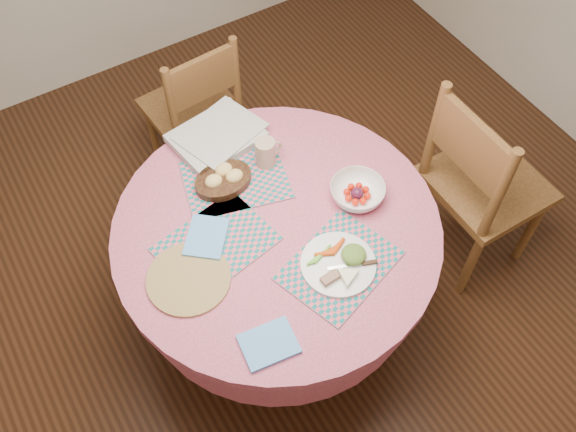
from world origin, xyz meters
name	(u,v)px	position (x,y,z in m)	size (l,w,h in m)	color
ground	(279,316)	(0.00, 0.00, 0.00)	(4.00, 4.00, 0.00)	#331C0F
room_envelope	(271,10)	(0.00, 0.00, 1.71)	(4.01, 4.01, 2.71)	silver
dining_table	(277,254)	(0.00, 0.00, 0.56)	(1.24, 1.24, 0.75)	#CD5F6D
chair_right	(479,183)	(0.94, -0.14, 0.54)	(0.46, 0.48, 1.03)	brown
chair_back	(195,108)	(0.12, 0.97, 0.47)	(0.45, 0.43, 0.90)	brown
placemat_front	(339,265)	(0.10, -0.26, 0.75)	(0.40, 0.30, 0.01)	#146E70
placemat_left	(216,244)	(-0.23, 0.05, 0.75)	(0.40, 0.30, 0.01)	#146E70
placemat_back	(236,180)	(-0.02, 0.27, 0.75)	(0.40, 0.30, 0.01)	#146E70
wicker_trivet	(189,279)	(-0.38, -0.03, 0.76)	(0.30, 0.30, 0.01)	olive
napkin_near	(269,344)	(-0.27, -0.39, 0.76)	(0.18, 0.14, 0.01)	#5BA0EC
napkin_far	(206,237)	(-0.25, 0.09, 0.76)	(0.18, 0.14, 0.01)	#5BA0EC
dinner_plate	(341,263)	(0.11, -0.27, 0.77)	(0.27, 0.27, 0.05)	white
bread_bowl	(223,179)	(-0.07, 0.28, 0.78)	(0.23, 0.23, 0.08)	black
latte_mug	(266,152)	(0.12, 0.28, 0.82)	(0.12, 0.08, 0.12)	tan
fruit_bowl	(357,192)	(0.33, -0.05, 0.78)	(0.24, 0.24, 0.07)	white
newspaper_stack	(217,136)	(0.01, 0.49, 0.78)	(0.40, 0.33, 0.04)	silver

